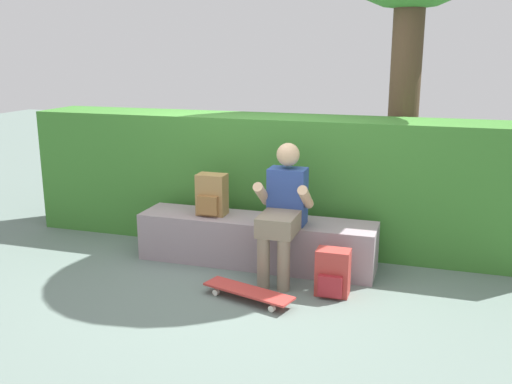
# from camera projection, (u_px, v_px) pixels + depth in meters

# --- Properties ---
(ground_plane) EXTENTS (24.00, 24.00, 0.00)m
(ground_plane) POSITION_uv_depth(u_px,v_px,m) (246.00, 274.00, 5.27)
(ground_plane) COLOR slate
(bench_main) EXTENTS (2.28, 0.49, 0.46)m
(bench_main) POSITION_uv_depth(u_px,v_px,m) (256.00, 241.00, 5.48)
(bench_main) COLOR gray
(bench_main) RESTS_ON ground
(person_skater) EXTENTS (0.49, 0.62, 1.21)m
(person_skater) POSITION_uv_depth(u_px,v_px,m) (283.00, 207.00, 5.08)
(person_skater) COLOR #2D4793
(person_skater) RESTS_ON ground
(skateboard_near_person) EXTENTS (0.82, 0.42, 0.09)m
(skateboard_near_person) POSITION_uv_depth(u_px,v_px,m) (248.00, 292.00, 4.71)
(skateboard_near_person) COLOR #BC3833
(skateboard_near_person) RESTS_ON ground
(backpack_on_bench) EXTENTS (0.28, 0.23, 0.40)m
(backpack_on_bench) POSITION_uv_depth(u_px,v_px,m) (212.00, 195.00, 5.50)
(backpack_on_bench) COLOR #A37A47
(backpack_on_bench) RESTS_ON bench_main
(backpack_on_ground) EXTENTS (0.28, 0.23, 0.40)m
(backpack_on_ground) POSITION_uv_depth(u_px,v_px,m) (333.00, 273.00, 4.78)
(backpack_on_ground) COLOR #B23833
(backpack_on_ground) RESTS_ON ground
(hedge_row) EXTENTS (5.39, 0.69, 1.35)m
(hedge_row) POSITION_uv_depth(u_px,v_px,m) (277.00, 180.00, 6.04)
(hedge_row) COLOR #3A782D
(hedge_row) RESTS_ON ground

